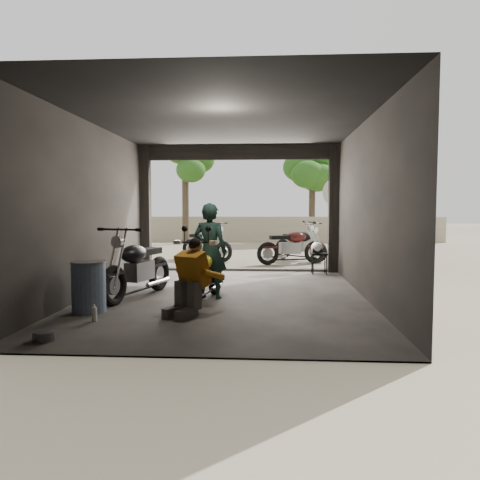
# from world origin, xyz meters

# --- Properties ---
(ground) EXTENTS (80.00, 80.00, 0.00)m
(ground) POSITION_xyz_m (0.00, 0.00, 0.00)
(ground) COLOR #7A6D56
(ground) RESTS_ON ground
(garage) EXTENTS (7.00, 7.13, 3.20)m
(garage) POSITION_xyz_m (0.00, 0.55, 1.28)
(garage) COLOR #2D2B28
(garage) RESTS_ON ground
(boundary_wall) EXTENTS (18.00, 0.30, 1.20)m
(boundary_wall) POSITION_xyz_m (0.00, 14.00, 0.60)
(boundary_wall) COLOR gray
(boundary_wall) RESTS_ON ground
(tree_left) EXTENTS (2.20, 2.20, 5.60)m
(tree_left) POSITION_xyz_m (-3.00, 12.50, 3.99)
(tree_left) COLOR #382B1E
(tree_left) RESTS_ON ground
(tree_right) EXTENTS (2.20, 2.20, 5.00)m
(tree_right) POSITION_xyz_m (2.80, 14.00, 3.56)
(tree_right) COLOR #382B1E
(tree_right) RESTS_ON ground
(main_bike) EXTENTS (0.96, 1.76, 1.11)m
(main_bike) POSITION_xyz_m (-0.33, -0.38, 0.56)
(main_bike) COLOR white
(main_bike) RESTS_ON ground
(left_bike) EXTENTS (1.28, 2.06, 1.30)m
(left_bike) POSITION_xyz_m (-1.58, -0.19, 0.65)
(left_bike) COLOR black
(left_bike) RESTS_ON ground
(outside_bike_a) EXTENTS (1.86, 1.59, 1.19)m
(outside_bike_a) POSITION_xyz_m (-1.16, 5.90, 0.59)
(outside_bike_a) COLOR black
(outside_bike_a) RESTS_ON ground
(outside_bike_b) EXTENTS (1.99, 1.34, 1.24)m
(outside_bike_b) POSITION_xyz_m (1.43, 5.08, 0.62)
(outside_bike_b) COLOR #41100F
(outside_bike_b) RESTS_ON ground
(outside_bike_c) EXTENTS (1.77, 1.70, 1.18)m
(outside_bike_c) POSITION_xyz_m (1.73, 6.05, 0.59)
(outside_bike_c) COLOR black
(outside_bike_c) RESTS_ON ground
(rider) EXTENTS (0.71, 0.55, 1.72)m
(rider) POSITION_xyz_m (-0.27, -0.18, 0.86)
(rider) COLOR #172E2A
(rider) RESTS_ON ground
(mechanic) EXTENTS (0.89, 0.97, 1.14)m
(mechanic) POSITION_xyz_m (-0.43, -1.54, 0.57)
(mechanic) COLOR orange
(mechanic) RESTS_ON ground
(stool) EXTENTS (0.38, 0.38, 0.53)m
(stool) POSITION_xyz_m (2.00, 3.00, 0.45)
(stool) COLOR black
(stool) RESTS_ON ground
(helmet) EXTENTS (0.34, 0.35, 0.28)m
(helmet) POSITION_xyz_m (1.94, 2.98, 0.67)
(helmet) COLOR white
(helmet) RESTS_ON stool
(oil_drum) EXTENTS (0.59, 0.59, 0.80)m
(oil_drum) POSITION_xyz_m (-2.00, -1.43, 0.40)
(oil_drum) COLOR #4A5E7D
(oil_drum) RESTS_ON ground
(sign_post) EXTENTS (0.82, 0.08, 2.47)m
(sign_post) POSITION_xyz_m (2.63, 4.45, 1.67)
(sign_post) COLOR black
(sign_post) RESTS_ON ground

